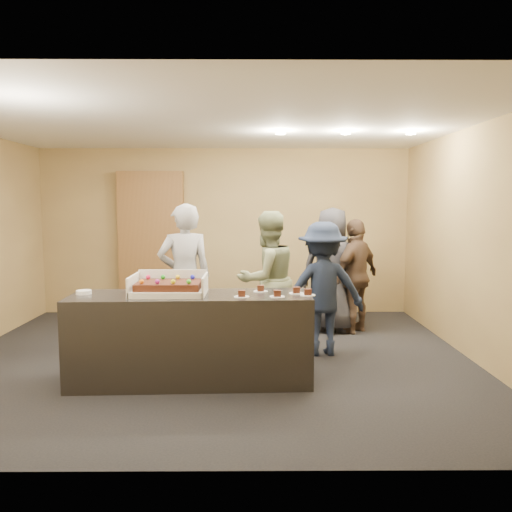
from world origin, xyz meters
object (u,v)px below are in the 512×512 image
(sheet_cake, at_px, (169,285))
(person_server_grey, at_px, (185,277))
(storage_cabinet, at_px, (152,243))
(plate_stack, at_px, (84,292))
(cake_box, at_px, (170,289))
(person_brown_extra, at_px, (356,276))
(person_dark_suit, at_px, (332,270))
(serving_counter, at_px, (191,338))
(person_sage_man, at_px, (267,280))
(person_navy_man, at_px, (322,288))

(sheet_cake, xyz_separation_m, person_server_grey, (0.00, 1.14, -0.09))
(storage_cabinet, relative_size, plate_stack, 15.24)
(cake_box, bearing_deg, person_brown_extra, 40.34)
(person_dark_suit, bearing_deg, person_server_grey, 41.56)
(sheet_cake, distance_m, person_server_grey, 1.15)
(serving_counter, bearing_deg, cake_box, 170.60)
(person_brown_extra, bearing_deg, cake_box, -4.62)
(sheet_cake, height_order, person_sage_man, person_sage_man)
(person_server_grey, distance_m, person_dark_suit, 2.15)
(plate_stack, height_order, person_navy_man, person_navy_man)
(person_sage_man, xyz_separation_m, person_dark_suit, (0.94, 0.78, 0.02))
(person_sage_man, relative_size, person_dark_suit, 0.98)
(cake_box, xyz_separation_m, sheet_cake, (-0.00, -0.03, 0.05))
(person_sage_man, relative_size, person_brown_extra, 1.07)
(storage_cabinet, xyz_separation_m, plate_stack, (-0.05, -3.16, -0.24))
(cake_box, bearing_deg, sheet_cake, -91.00)
(person_server_grey, height_order, person_brown_extra, person_server_grey)
(person_brown_extra, bearing_deg, person_dark_suit, -56.00)
(person_sage_man, height_order, person_navy_man, person_sage_man)
(serving_counter, distance_m, cake_box, 0.54)
(plate_stack, height_order, person_sage_man, person_sage_man)
(person_dark_suit, bearing_deg, person_sage_man, 56.90)
(sheet_cake, distance_m, person_sage_man, 1.62)
(serving_counter, height_order, person_brown_extra, person_brown_extra)
(cake_box, height_order, person_server_grey, person_server_grey)
(cake_box, distance_m, person_server_grey, 1.12)
(storage_cabinet, bearing_deg, cake_box, -75.54)
(serving_counter, relative_size, plate_stack, 15.72)
(cake_box, bearing_deg, person_navy_man, 28.65)
(serving_counter, bearing_deg, person_navy_man, 30.72)
(serving_counter, distance_m, storage_cabinet, 3.42)
(sheet_cake, xyz_separation_m, plate_stack, (-0.86, 0.03, -0.08))
(serving_counter, height_order, plate_stack, plate_stack)
(person_dark_suit, bearing_deg, sheet_cake, 63.12)
(storage_cabinet, xyz_separation_m, person_dark_suit, (2.77, -1.15, -0.28))
(storage_cabinet, xyz_separation_m, person_brown_extra, (3.10, -1.21, -0.36))
(sheet_cake, height_order, person_brown_extra, person_brown_extra)
(cake_box, bearing_deg, person_dark_suit, 45.72)
(person_sage_man, bearing_deg, sheet_cake, 18.91)
(storage_cabinet, distance_m, sheet_cake, 3.29)
(cake_box, bearing_deg, person_server_grey, 89.98)
(serving_counter, xyz_separation_m, plate_stack, (-1.08, 0.03, 0.47))
(person_server_grey, distance_m, person_brown_extra, 2.44)
(serving_counter, relative_size, person_dark_suit, 1.37)
(serving_counter, bearing_deg, storage_cabinet, 105.78)
(person_server_grey, bearing_deg, sheet_cake, 74.09)
(storage_cabinet, relative_size, sheet_cake, 3.68)
(storage_cabinet, xyz_separation_m, person_server_grey, (0.81, -2.04, -0.26))
(cake_box, bearing_deg, person_sage_man, 50.18)
(person_server_grey, relative_size, person_navy_man, 1.13)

